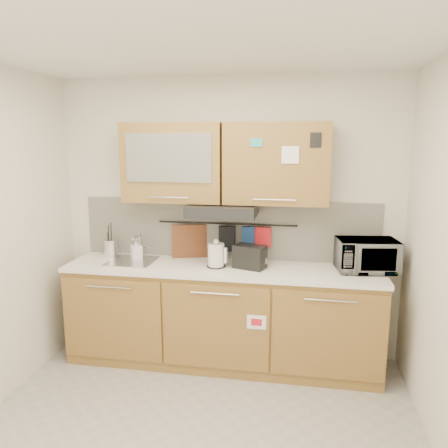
% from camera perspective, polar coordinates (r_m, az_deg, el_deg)
% --- Properties ---
extents(floor, '(3.20, 3.20, 0.00)m').
position_cam_1_polar(floor, '(3.29, -4.46, -27.16)').
color(floor, '#9E9993').
rests_on(floor, ground).
extents(ceiling, '(3.20, 3.20, 0.00)m').
position_cam_1_polar(ceiling, '(2.66, -5.35, 23.29)').
color(ceiling, white).
rests_on(ceiling, wall_back).
extents(wall_back, '(3.20, 0.00, 3.20)m').
position_cam_1_polar(wall_back, '(4.13, 0.46, 0.71)').
color(wall_back, silver).
rests_on(wall_back, ground).
extents(base_cabinet, '(2.80, 0.64, 0.88)m').
position_cam_1_polar(base_cabinet, '(4.09, -0.29, -12.48)').
color(base_cabinet, '#A87D3B').
rests_on(base_cabinet, floor).
extents(countertop, '(2.82, 0.62, 0.04)m').
position_cam_1_polar(countertop, '(3.92, -0.30, -5.84)').
color(countertop, white).
rests_on(countertop, base_cabinet).
extents(backsplash, '(2.80, 0.02, 0.56)m').
position_cam_1_polar(backsplash, '(4.13, 0.43, -0.69)').
color(backsplash, silver).
rests_on(backsplash, countertop).
extents(upper_cabinets, '(1.82, 0.37, 0.70)m').
position_cam_1_polar(upper_cabinets, '(3.89, -0.03, 7.97)').
color(upper_cabinets, '#A87D3B').
rests_on(upper_cabinets, wall_back).
extents(range_hood, '(0.60, 0.46, 0.10)m').
position_cam_1_polar(range_hood, '(3.86, -0.15, 1.82)').
color(range_hood, black).
rests_on(range_hood, upper_cabinets).
extents(sink, '(0.42, 0.40, 0.26)m').
position_cam_1_polar(sink, '(4.16, -11.87, -4.74)').
color(sink, silver).
rests_on(sink, countertop).
extents(utensil_rail, '(1.30, 0.02, 0.02)m').
position_cam_1_polar(utensil_rail, '(4.09, 0.35, 0.03)').
color(utensil_rail, black).
rests_on(utensil_rail, backsplash).
extents(utensil_crock, '(0.15, 0.15, 0.33)m').
position_cam_1_polar(utensil_crock, '(4.38, -14.55, -3.01)').
color(utensil_crock, silver).
rests_on(utensil_crock, countertop).
extents(kettle, '(0.19, 0.18, 0.26)m').
position_cam_1_polar(kettle, '(3.87, -1.02, -4.19)').
color(kettle, silver).
rests_on(kettle, countertop).
extents(toaster, '(0.31, 0.24, 0.21)m').
position_cam_1_polar(toaster, '(3.85, 3.39, -4.26)').
color(toaster, black).
rests_on(toaster, countertop).
extents(microwave, '(0.54, 0.40, 0.28)m').
position_cam_1_polar(microwave, '(3.94, 18.14, -3.92)').
color(microwave, '#999999').
rests_on(microwave, countertop).
extents(soap_bottle, '(0.13, 0.13, 0.20)m').
position_cam_1_polar(soap_bottle, '(4.20, -11.38, -3.20)').
color(soap_bottle, '#999999').
rests_on(soap_bottle, countertop).
extents(cutting_board, '(0.33, 0.11, 0.41)m').
position_cam_1_polar(cutting_board, '(4.19, -4.54, -2.86)').
color(cutting_board, brown).
rests_on(cutting_board, utensil_rail).
extents(oven_mitt, '(0.12, 0.05, 0.20)m').
position_cam_1_polar(oven_mitt, '(4.07, 3.16, -1.73)').
color(oven_mitt, navy).
rests_on(oven_mitt, utensil_rail).
extents(dark_pouch, '(0.16, 0.05, 0.24)m').
position_cam_1_polar(dark_pouch, '(4.10, 0.38, -1.93)').
color(dark_pouch, black).
rests_on(dark_pouch, utensil_rail).
extents(pot_holder, '(0.15, 0.04, 0.18)m').
position_cam_1_polar(pot_holder, '(4.05, 5.12, -1.71)').
color(pot_holder, red).
rests_on(pot_holder, utensil_rail).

